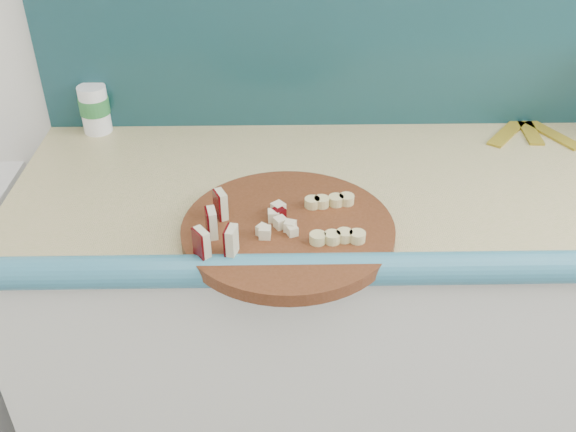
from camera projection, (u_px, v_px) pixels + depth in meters
The scene contains 8 objects.
kitchen_counter at pixel (489, 332), 1.64m from camera, with size 2.20×0.63×0.91m.
backsplash at pixel (508, 23), 1.48m from camera, with size 2.20×0.02×0.50m, color teal.
cutting_board at pixel (288, 230), 1.21m from camera, with size 0.40×0.40×0.03m, color #48230F.
apple_wedges at pixel (216, 227), 1.15m from camera, with size 0.07×0.16×0.06m.
apple_chunks at pixel (275, 221), 1.19m from camera, with size 0.05×0.06×0.02m.
banana_slices at pixel (334, 218), 1.20m from camera, with size 0.11×0.16×0.02m.
canister at pixel (95, 108), 1.54m from camera, with size 0.07×0.07×0.12m.
banana_peel at pixel (529, 132), 1.57m from camera, with size 0.23×0.19×0.01m.
Camera 1 is at (-0.44, 0.32, 1.62)m, focal length 40.00 mm.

